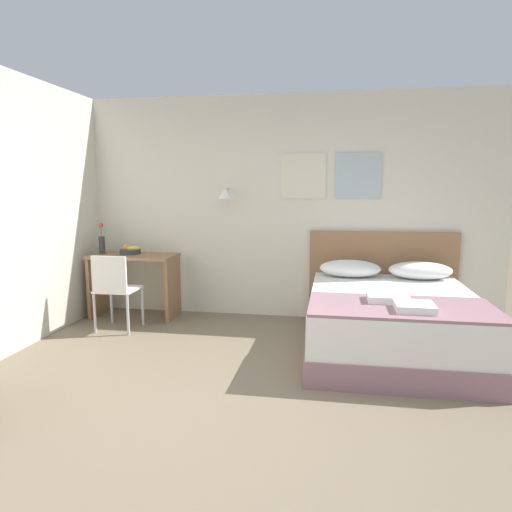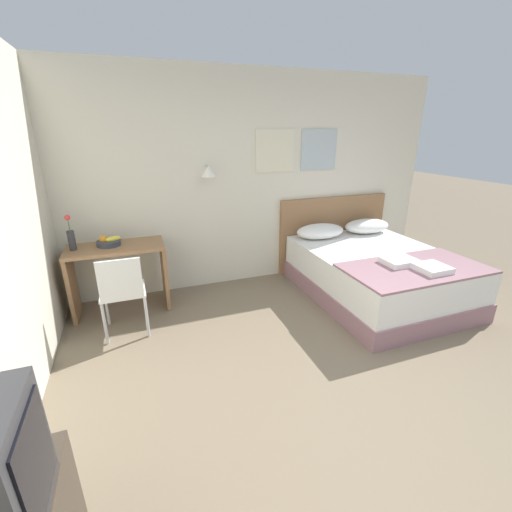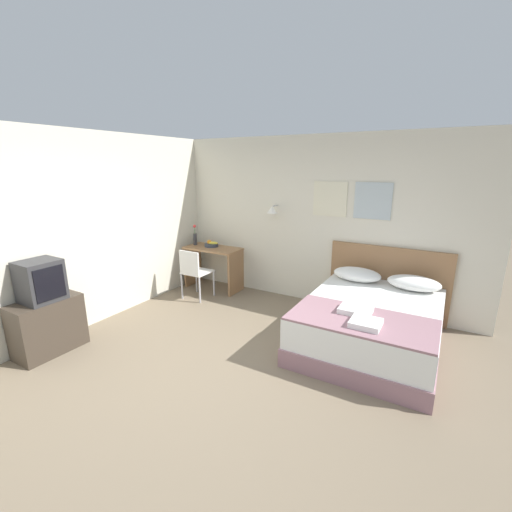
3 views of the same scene
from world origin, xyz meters
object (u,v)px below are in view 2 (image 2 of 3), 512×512
folded_towel_mid_bed (432,268)px  desk (118,267)px  pillow_right (367,226)px  folded_towel_near_foot (399,261)px  headboard (332,233)px  flower_vase (71,237)px  bed (376,274)px  fruit_bowl (109,242)px  throw_blanket (415,268)px  pillow_left (320,231)px  desk_chair (122,289)px

folded_towel_mid_bed → desk: desk is taller
pillow_right → folded_towel_mid_bed: (-0.30, -1.46, -0.04)m
folded_towel_near_foot → desk: 3.07m
headboard → flower_vase: size_ratio=4.46×
bed → desk: bearing=166.3°
fruit_bowl → pillow_right: bearing=-0.3°
bed → folded_towel_near_foot: size_ratio=5.72×
headboard → throw_blanket: (0.00, -1.60, 0.06)m
folded_towel_mid_bed → throw_blanket: bearing=119.5°
pillow_left → throw_blanket: (0.38, -1.32, -0.08)m
desk → folded_towel_near_foot: bearing=-22.1°
bed → pillow_right: (0.38, 0.74, 0.39)m
headboard → flower_vase: flower_vase is taller
pillow_right → headboard: bearing=143.7°
bed → folded_towel_mid_bed: folded_towel_mid_bed is taller
folded_towel_mid_bed → pillow_right: bearing=78.4°
pillow_left → headboard: bearing=36.3°
headboard → desk: headboard is taller
pillow_left → desk_chair: 2.60m
fruit_bowl → desk_chair: bearing=-81.1°
desk_chair → headboard: bearing=17.1°
bed → throw_blanket: 0.65m
flower_vase → desk_chair: bearing=-53.3°
folded_towel_near_foot → flower_vase: 3.46m
headboard → pillow_left: headboard is taller
desk_chair → bed: bearing=-2.6°
pillow_right → folded_towel_mid_bed: bearing=-101.6°
bed → desk_chair: bearing=177.4°
throw_blanket → fruit_bowl: 3.29m
bed → folded_towel_mid_bed: bearing=-83.7°
folded_towel_mid_bed → flower_vase: flower_vase is taller
pillow_right → throw_blanket: size_ratio=0.44×
pillow_right → flower_vase: flower_vase is taller
bed → pillow_right: 0.92m
headboard → pillow_right: bearing=-36.3°
throw_blanket → folded_towel_near_foot: bearing=124.4°
desk → throw_blanket: bearing=-23.7°
pillow_right → desk_chair: size_ratio=0.79×
throw_blanket → folded_towel_mid_bed: 0.16m
folded_towel_mid_bed → pillow_left: bearing=107.3°
fruit_bowl → flower_vase: size_ratio=0.69×
throw_blanket → fruit_bowl: fruit_bowl is taller
pillow_right → fruit_bowl: size_ratio=2.58×
headboard → pillow_left: bearing=-143.7°
bed → throw_blanket: bearing=-90.0°
bed → folded_towel_near_foot: (-0.09, -0.44, 0.34)m
bed → pillow_left: (-0.38, 0.74, 0.39)m
bed → pillow_right: bearing=63.2°
folded_towel_mid_bed → bed: bearing=96.3°
desk → flower_vase: 0.56m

